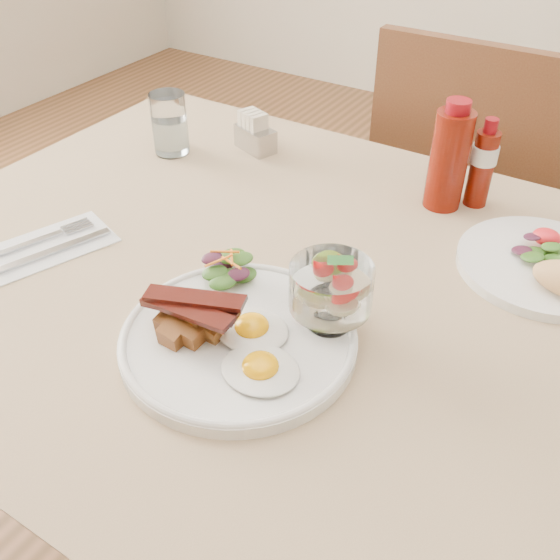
{
  "coord_description": "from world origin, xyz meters",
  "views": [
    {
      "loc": [
        0.27,
        -0.58,
        1.27
      ],
      "look_at": [
        -0.04,
        -0.09,
        0.82
      ],
      "focal_mm": 40.0,
      "sensor_mm": 36.0,
      "label": 1
    }
  ],
  "objects": [
    {
      "name": "chair_far",
      "position": [
        0.0,
        0.66,
        0.52
      ],
      "size": [
        0.42,
        0.42,
        0.93
      ],
      "color": "brown",
      "rests_on": "ground"
    },
    {
      "name": "main_plate",
      "position": [
        -0.06,
        -0.15,
        0.76
      ],
      "size": [
        0.28,
        0.28,
        0.02
      ],
      "primitive_type": "cylinder",
      "color": "silver",
      "rests_on": "table"
    },
    {
      "name": "second_plate",
      "position": [
        0.22,
        0.18,
        0.77
      ],
      "size": [
        0.23,
        0.23,
        0.06
      ],
      "rotation": [
        0.0,
        0.0,
        -0.39
      ],
      "color": "silver",
      "rests_on": "table"
    },
    {
      "name": "hot_sauce_bottle",
      "position": [
        0.07,
        0.32,
        0.82
      ],
      "size": [
        0.05,
        0.05,
        0.14
      ],
      "rotation": [
        0.0,
        0.0,
        0.3
      ],
      "color": "#5B0F05",
      "rests_on": "table"
    },
    {
      "name": "fried_eggs",
      "position": [
        -0.02,
        -0.16,
        0.77
      ],
      "size": [
        0.15,
        0.14,
        0.02
      ],
      "rotation": [
        0.0,
        0.0,
        -0.2
      ],
      "color": "silver",
      "rests_on": "main_plate"
    },
    {
      "name": "fruit_cup",
      "position": [
        0.02,
        -0.07,
        0.82
      ],
      "size": [
        0.1,
        0.1,
        0.1
      ],
      "rotation": [
        0.0,
        0.0,
        -0.01
      ],
      "color": "white",
      "rests_on": "main_plate"
    },
    {
      "name": "bacon_potato_pile",
      "position": [
        -0.11,
        -0.18,
        0.79
      ],
      "size": [
        0.13,
        0.08,
        0.05
      ],
      "rotation": [
        0.0,
        0.0,
        -0.31
      ],
      "color": "brown",
      "rests_on": "main_plate"
    },
    {
      "name": "ketchup_bottle",
      "position": [
        0.03,
        0.29,
        0.83
      ],
      "size": [
        0.06,
        0.06,
        0.17
      ],
      "rotation": [
        0.0,
        0.0,
        0.11
      ],
      "color": "#5B0F05",
      "rests_on": "table"
    },
    {
      "name": "sugar_caddy",
      "position": [
        -0.33,
        0.3,
        0.78
      ],
      "size": [
        0.09,
        0.07,
        0.07
      ],
      "rotation": [
        0.0,
        0.0,
        -0.34
      ],
      "color": "#ADADB1",
      "rests_on": "table"
    },
    {
      "name": "napkin_cutlery",
      "position": [
        -0.41,
        -0.13,
        0.75
      ],
      "size": [
        0.16,
        0.21,
        0.01
      ],
      "rotation": [
        0.0,
        0.0,
        -0.34
      ],
      "color": "silver",
      "rests_on": "table"
    },
    {
      "name": "water_glass",
      "position": [
        -0.45,
        0.21,
        0.8
      ],
      "size": [
        0.06,
        0.06,
        0.11
      ],
      "color": "white",
      "rests_on": "table"
    },
    {
      "name": "side_salad",
      "position": [
        -0.13,
        -0.07,
        0.78
      ],
      "size": [
        0.07,
        0.07,
        0.04
      ],
      "rotation": [
        0.0,
        0.0,
        0.05
      ],
      "color": "#265215",
      "rests_on": "main_plate"
    },
    {
      "name": "table",
      "position": [
        0.0,
        0.0,
        0.66
      ],
      "size": [
        1.33,
        0.88,
        0.75
      ],
      "color": "brown",
      "rests_on": "ground"
    }
  ]
}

